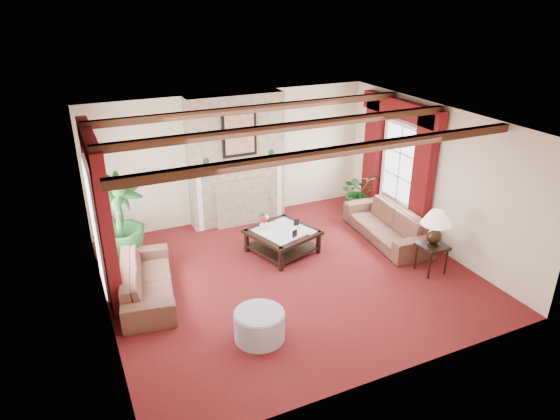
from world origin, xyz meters
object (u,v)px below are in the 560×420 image
side_table (431,258)px  ottoman (259,325)px  sofa_left (146,275)px  sofa_right (388,219)px  potted_palm (121,240)px  coffee_table (282,241)px

side_table → ottoman: side_table is taller
sofa_left → sofa_right: bearing=-79.7°
sofa_left → ottoman: bearing=-135.4°
potted_palm → side_table: (4.85, -2.57, -0.20)m
sofa_left → ottoman: sofa_left is taller
sofa_right → sofa_left: bearing=-84.5°
side_table → sofa_left: bearing=164.4°
potted_palm → side_table: 5.49m
sofa_left → side_table: bearing=-96.2°
potted_palm → ottoman: size_ratio=2.54×
potted_palm → ottoman: 3.34m
potted_palm → coffee_table: potted_palm is taller
sofa_left → side_table: (4.65, -1.30, -0.13)m
potted_palm → coffee_table: bearing=-16.8°
potted_palm → ottoman: potted_palm is taller
sofa_left → coffee_table: bearing=-71.2°
sofa_right → ottoman: 3.93m
sofa_right → potted_palm: 5.05m
ottoman → sofa_right: bearing=27.4°
sofa_left → sofa_right: (4.71, 0.06, 0.03)m
sofa_right → coffee_table: (-2.11, 0.36, -0.20)m
sofa_right → coffee_table: sofa_right is taller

